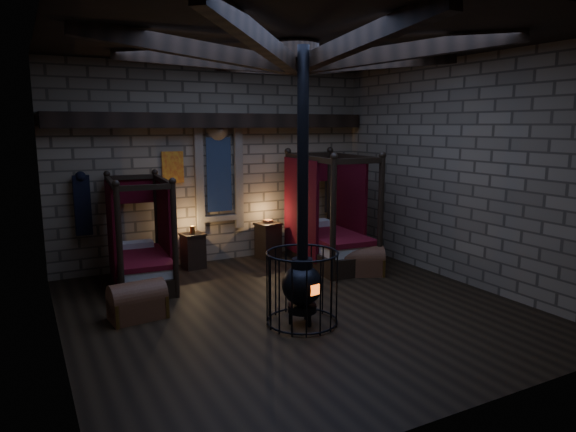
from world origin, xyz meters
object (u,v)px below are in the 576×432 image
trunk_left (137,302)px  stove (302,282)px  trunk_right (362,261)px  bed_left (141,259)px  bed_right (329,237)px

trunk_left → stove: 2.57m
stove → trunk_right: bearing=25.8°
stove → bed_left: bearing=109.3°
stove → bed_right: bearing=41.2°
trunk_right → trunk_left: bearing=-152.1°
bed_right → trunk_right: size_ratio=2.46×
bed_right → trunk_right: 1.09m
trunk_left → trunk_right: trunk_left is taller
trunk_right → stove: stove is taller
trunk_right → stove: size_ratio=0.23×
bed_left → trunk_right: size_ratio=2.10×
bed_right → trunk_left: size_ratio=2.67×
bed_left → bed_right: 3.93m
trunk_left → stove: stove is taller
stove → trunk_left: bearing=137.8°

